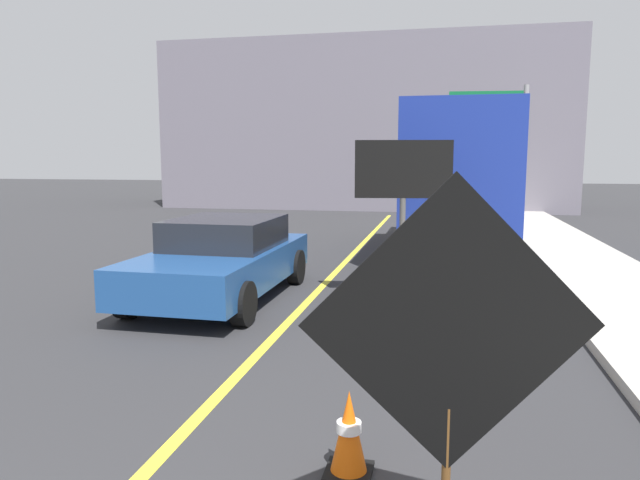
# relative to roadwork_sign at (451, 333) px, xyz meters

# --- Properties ---
(lane_center_stripe) EXTENTS (0.14, 36.00, 0.01)m
(lane_center_stripe) POSITION_rel_roadwork_sign_xyz_m (-2.24, 3.60, -1.47)
(lane_center_stripe) COLOR yellow
(lane_center_stripe) RESTS_ON ground
(roadwork_sign) EXTENTS (1.60, 0.37, 2.33)m
(roadwork_sign) POSITION_rel_roadwork_sign_xyz_m (0.00, 0.00, 0.00)
(roadwork_sign) COLOR #593819
(roadwork_sign) RESTS_ON ground
(arrow_board_trailer) EXTENTS (1.59, 1.94, 2.70)m
(arrow_board_trailer) POSITION_rel_roadwork_sign_xyz_m (-0.70, 6.59, -0.99)
(arrow_board_trailer) COLOR orange
(arrow_board_trailer) RESTS_ON ground
(box_truck) EXTENTS (2.54, 7.93, 3.57)m
(box_truck) POSITION_rel_roadwork_sign_xyz_m (0.26, 11.79, 0.44)
(box_truck) COLOR black
(box_truck) RESTS_ON ground
(pickup_car) EXTENTS (2.11, 4.46, 1.38)m
(pickup_car) POSITION_rel_roadwork_sign_xyz_m (-3.73, 6.17, -0.78)
(pickup_car) COLOR navy
(pickup_car) RESTS_ON ground
(highway_guide_sign) EXTENTS (2.78, 0.38, 5.00)m
(highway_guide_sign) POSITION_rel_roadwork_sign_xyz_m (1.98, 19.03, 1.95)
(highway_guide_sign) COLOR gray
(highway_guide_sign) RESTS_ON ground
(far_building_block) EXTENTS (19.32, 6.77, 7.96)m
(far_building_block) POSITION_rel_roadwork_sign_xyz_m (-3.93, 26.65, 2.51)
(far_building_block) COLOR slate
(far_building_block) RESTS_ON ground
(traffic_cone_near_sign) EXTENTS (0.36, 0.36, 0.66)m
(traffic_cone_near_sign) POSITION_rel_roadwork_sign_xyz_m (-0.71, 1.03, -1.15)
(traffic_cone_near_sign) COLOR black
(traffic_cone_near_sign) RESTS_ON ground
(traffic_cone_mid_lane) EXTENTS (0.36, 0.36, 0.71)m
(traffic_cone_mid_lane) POSITION_rel_roadwork_sign_xyz_m (-0.85, 4.64, -1.12)
(traffic_cone_mid_lane) COLOR black
(traffic_cone_mid_lane) RESTS_ON ground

